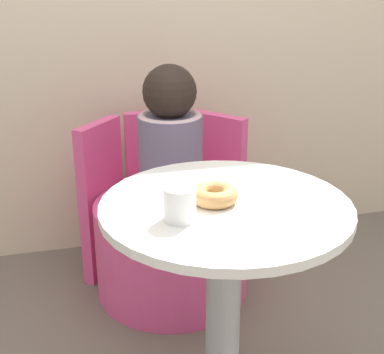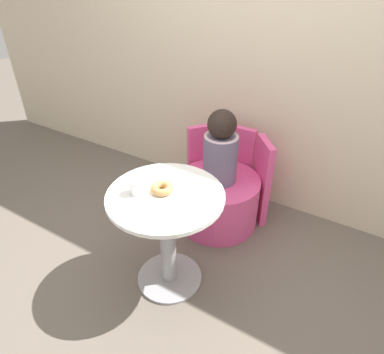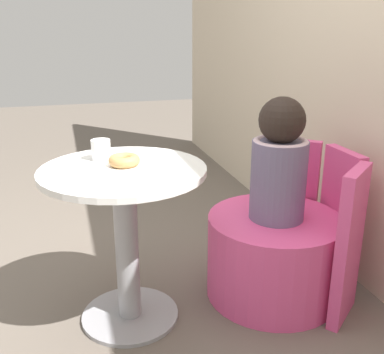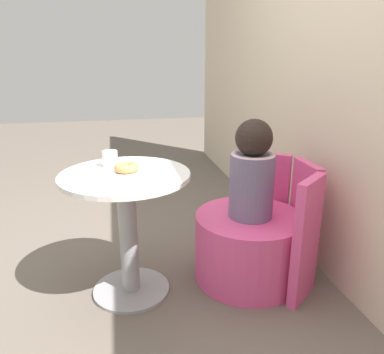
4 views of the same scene
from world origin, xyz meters
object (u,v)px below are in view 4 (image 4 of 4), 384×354
at_px(tub_chair, 248,247).
at_px(round_table, 127,213).
at_px(donut, 127,167).
at_px(cup, 110,159).
at_px(child_figure, 252,172).

bearing_deg(tub_chair, round_table, -89.75).
height_order(donut, cup, cup).
xyz_separation_m(tub_chair, child_figure, (0.00, -0.00, 0.45)).
distance_m(tub_chair, cup, 0.93).
bearing_deg(round_table, cup, -153.39).
xyz_separation_m(round_table, tub_chair, (-0.00, 0.68, -0.27)).
xyz_separation_m(child_figure, donut, (-0.03, -0.67, 0.06)).
height_order(tub_chair, child_figure, child_figure).
bearing_deg(cup, donut, 36.05).
bearing_deg(cup, round_table, 26.61).
bearing_deg(round_table, tub_chair, 90.25).
bearing_deg(tub_chair, child_figure, -72.65).
distance_m(child_figure, donut, 0.67).
height_order(tub_chair, cup, cup).
height_order(child_figure, donut, child_figure).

